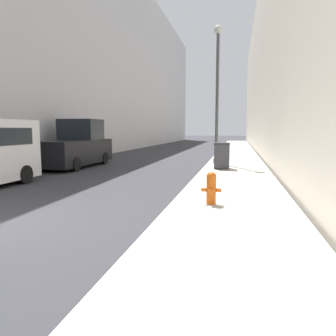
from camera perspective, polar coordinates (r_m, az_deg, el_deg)
The scene contains 7 objects.
sidewalk_right at distance 23.17m, azimuth 11.76°, elevation 2.11°, with size 2.90×60.00×0.13m.
building_left_glass at distance 35.42m, azimuth -15.16°, elevation 17.06°, with size 12.00×60.00×16.77m.
building_right_stone at distance 32.40m, azimuth 26.10°, elevation 15.08°, with size 12.00×60.00×13.93m.
fire_hydrant at distance 7.66m, azimuth 7.54°, elevation -3.31°, with size 0.46×0.35×0.76m.
trash_bin at distance 14.72m, azimuth 9.38°, elevation 2.19°, with size 0.68×0.71×1.15m.
lamppost at distance 17.13m, azimuth 8.59°, elevation 14.06°, with size 0.42×0.42×6.84m.
pickup_truck at distance 17.18m, azimuth -15.93°, elevation 3.49°, with size 2.14×5.25×2.40m.
Camera 1 is at (5.30, -5.10, 1.85)m, focal length 35.00 mm.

